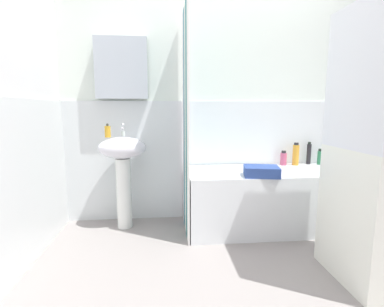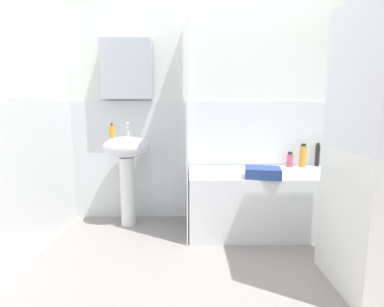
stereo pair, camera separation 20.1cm
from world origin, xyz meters
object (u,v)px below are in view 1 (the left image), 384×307
lotion_bottle (320,157)px  shampoo_bottle (283,158)px  bathtub (266,199)px  conditioner_bottle (309,154)px  body_wash_bottle (296,154)px  sink (123,162)px  towel_folded (261,171)px  soap_dispenser (108,131)px

lotion_bottle → shampoo_bottle: size_ratio=1.10×
bathtub → shampoo_bottle: shampoo_bottle is taller
conditioner_bottle → shampoo_bottle: 0.29m
lotion_bottle → body_wash_bottle: (-0.26, -0.00, 0.03)m
conditioner_bottle → body_wash_bottle: bearing=-165.7°
sink → bathtub: bearing=-5.6°
sink → towel_folded: sink is taller
shampoo_bottle → sink: bearing=-176.2°
soap_dispenser → body_wash_bottle: bearing=3.4°
towel_folded → sink: bearing=163.9°
bathtub → towel_folded: size_ratio=5.15×
body_wash_bottle → towel_folded: size_ratio=0.80×
sink → body_wash_bottle: sink is taller
sink → lotion_bottle: 1.98m
bathtub → conditioner_bottle: size_ratio=6.43×
body_wash_bottle → shampoo_bottle: 0.13m
bathtub → towel_folded: towel_folded is taller
lotion_bottle → body_wash_bottle: bearing=-179.3°
soap_dispenser → conditioner_bottle: (2.00, 0.15, -0.26)m
conditioner_bottle → body_wash_bottle: same height
soap_dispenser → sink: bearing=6.1°
body_wash_bottle → towel_folded: bearing=-138.9°
bathtub → conditioner_bottle: (0.54, 0.27, 0.39)m
shampoo_bottle → towel_folded: shampoo_bottle is taller
lotion_bottle → conditioner_bottle: (-0.10, 0.04, 0.03)m
conditioner_bottle → towel_folded: conditioner_bottle is taller
sink → conditioner_bottle: 1.89m
sink → soap_dispenser: 0.31m
body_wash_bottle → soap_dispenser: bearing=-176.6°
conditioner_bottle → body_wash_bottle: (-0.16, -0.04, -0.00)m
sink → bathtub: size_ratio=0.58×
soap_dispenser → lotion_bottle: bearing=3.1°
sink → conditioner_bottle: bearing=4.2°
bathtub → towel_folded: bearing=-120.4°
soap_dispenser → towel_folded: (1.33, -0.34, -0.32)m
bathtub → lotion_bottle: lotion_bottle is taller
shampoo_bottle → bathtub: bearing=-137.6°
bathtub → lotion_bottle: bearing=19.7°
towel_folded → bathtub: bearing=59.6°
soap_dispenser → shampoo_bottle: size_ratio=0.86×
soap_dispenser → lotion_bottle: soap_dispenser is taller
body_wash_bottle → bathtub: bearing=-149.3°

